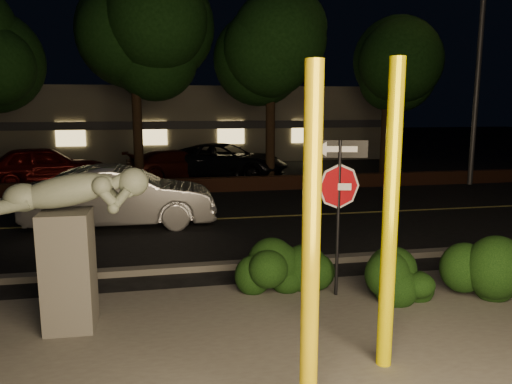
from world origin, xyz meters
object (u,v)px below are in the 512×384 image
Objects in this scene: parked_car_red at (45,165)px; silver_sedan at (122,197)px; yellow_pole_right at (390,219)px; parked_car_dark at (225,161)px; streetlight at (476,32)px; yellow_pole_left at (311,252)px; signpost at (339,187)px; parked_car_darkred at (177,164)px; sculpture at (69,232)px.

silver_sedan is at bearing -170.70° from parked_car_red.
yellow_pole_right reaches higher than parked_car_dark.
yellow_pole_right is at bearing -131.29° from streetlight.
yellow_pole_left is at bearing -144.55° from yellow_pole_right.
yellow_pole_right is 15.52m from parked_car_dark.
streetlight reaches higher than signpost.
yellow_pole_right is 15.45m from streetlight.
signpost reaches higher than parked_car_dark.
yellow_pole_left is 0.78× the size of parked_car_red.
signpost is 14.62m from parked_car_red.
parked_car_red is 5.07m from parked_car_darkred.
streetlight is at bearing 51.44° from yellow_pole_left.
parked_car_dark is (3.65, 7.84, -0.04)m from silver_sedan.
yellow_pole_right is at bearing -81.69° from signpost.
parked_car_dark is at bearing -24.24° from silver_sedan.
yellow_pole_right reaches higher than sculpture.
sculpture is at bearing -145.69° from streetlight.
signpost is 13.34m from parked_car_dark.
parked_car_darkred is at bearing -11.20° from silver_sedan.
parked_car_red is at bearing 132.37° from signpost.
yellow_pole_right is 0.77× the size of silver_sedan.
silver_sedan is (-2.30, 8.50, -0.96)m from yellow_pole_left.
streetlight is 12.49m from parked_car_darkred.
streetlight reaches higher than sculpture.
parked_car_darkred is (-0.60, 16.50, -1.12)m from yellow_pole_left.
sculpture reaches higher than parked_car_red.
signpost is at bearing -154.05° from parked_car_dark.
parked_car_dark reaches higher than parked_car_darkred.
signpost is at bearing 65.24° from yellow_pole_left.
streetlight is (12.76, 10.19, 4.30)m from sculpture.
silver_sedan is (-12.49, -4.29, -4.91)m from streetlight.
yellow_pole_left is at bearing -44.35° from sculpture.
yellow_pole_left is 16.81m from parked_car_red.
yellow_pole_right reaches higher than yellow_pole_left.
silver_sedan reaches higher than parked_car_red.
yellow_pole_left is at bearing 163.45° from parked_car_darkred.
silver_sedan is at bearing 88.56° from sculpture.
sculpture is 0.53× the size of parked_car_darkred.
parked_car_red is at bearing 114.51° from yellow_pole_right.
silver_sedan is (-3.70, 5.47, -1.03)m from signpost.
yellow_pole_left is 1.37× the size of signpost.
parked_car_darkred is at bearing 111.11° from parked_car_dark.
silver_sedan is 0.89× the size of parked_car_dark.
yellow_pole_left is 0.36× the size of streetlight.
yellow_pole_left reaches higher than silver_sedan.
parked_car_darkred is (-10.80, 3.70, -5.06)m from streetlight.
parked_car_red is 0.85× the size of parked_car_dark.
yellow_pole_right reaches higher than signpost.
signpost is 0.60× the size of parked_car_darkred.
parked_car_dark is (-8.84, 3.54, -4.95)m from streetlight.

